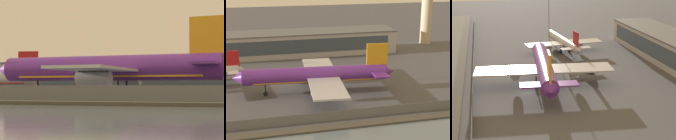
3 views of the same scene
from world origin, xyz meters
The scene contains 6 objects.
ground_plane centered at (0.00, 0.00, 0.00)m, with size 500.00×500.00×0.00m, color #4C4C51.
shoreline_seawall centered at (0.00, -20.50, 0.25)m, with size 320.00×3.00×0.50m.
perimeter_fence centered at (0.00, -16.00, 1.34)m, with size 280.00×0.10×2.68m.
cargo_jet_purple centered at (-6.69, 6.11, 5.90)m, with size 50.79×43.52×15.46m.
baggage_tug centered at (-14.75, 23.68, 0.81)m, with size 3.49×3.26×1.80m.
terminal_building centered at (-13.08, 59.07, 5.16)m, with size 103.68×17.62×10.30m.
Camera 2 is at (-28.12, -103.59, 39.92)m, focal length 60.00 mm.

